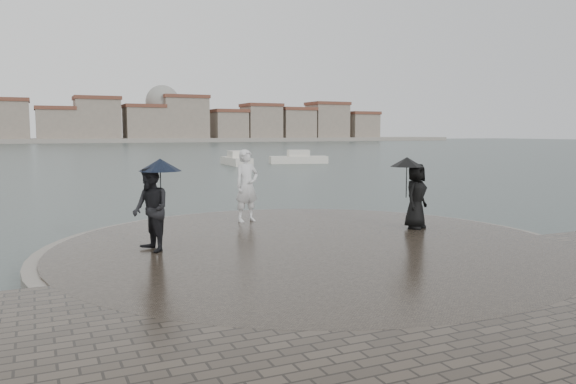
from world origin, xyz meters
name	(u,v)px	position (x,y,z in m)	size (l,w,h in m)	color
ground	(397,297)	(0.00, 0.00, 0.00)	(400.00, 400.00, 0.00)	#2B3835
kerb_ring	(311,251)	(0.00, 3.50, 0.16)	(12.50, 12.50, 0.32)	gray
quay_tip	(311,250)	(0.00, 3.50, 0.18)	(11.90, 11.90, 0.36)	#2D261E
statue	(247,186)	(-0.26, 7.14, 1.42)	(0.77, 0.51, 2.12)	silver
visitor_left	(152,202)	(-3.58, 4.11, 1.47)	(1.18, 1.10, 2.04)	black
visitor_right	(414,189)	(3.46, 4.13, 1.44)	(1.23, 1.02, 1.95)	black
far_skyline	(30,122)	(-6.29, 160.71, 5.61)	(260.00, 20.00, 37.00)	gray
boats	(268,160)	(13.96, 40.06, 0.38)	(10.10, 5.59, 1.50)	silver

